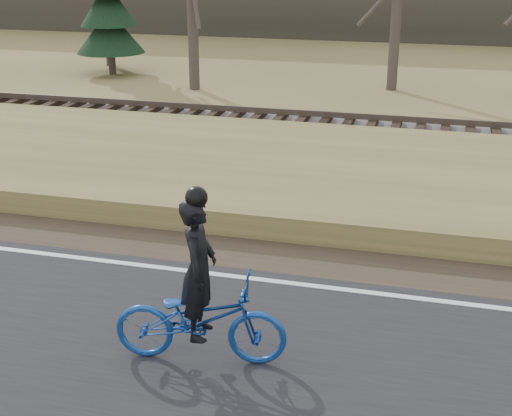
# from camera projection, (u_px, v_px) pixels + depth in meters

# --- Properties ---
(embankment) EXTENTS (120.00, 5.00, 0.44)m
(embankment) POSITION_uv_depth(u_px,v_px,m) (50.00, 165.00, 15.77)
(embankment) COLOR olive
(embankment) RESTS_ON ground
(ballast) EXTENTS (120.00, 3.00, 0.45)m
(ballast) POSITION_uv_depth(u_px,v_px,m) (123.00, 124.00, 19.20)
(ballast) COLOR slate
(ballast) RESTS_ON ground
(railroad) EXTENTS (120.00, 2.40, 0.29)m
(railroad) POSITION_uv_depth(u_px,v_px,m) (123.00, 113.00, 19.09)
(railroad) COLOR black
(railroad) RESTS_ON ballast
(cyclist) EXTENTS (2.18, 1.03, 2.24)m
(cyclist) POSITION_uv_depth(u_px,v_px,m) (200.00, 308.00, 8.50)
(cyclist) COLOR navy
(cyclist) RESTS_ON road
(conifer) EXTENTS (2.60, 2.60, 5.45)m
(conifer) POSITION_uv_depth(u_px,v_px,m) (108.00, 5.00, 26.76)
(conifer) COLOR #493E35
(conifer) RESTS_ON ground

